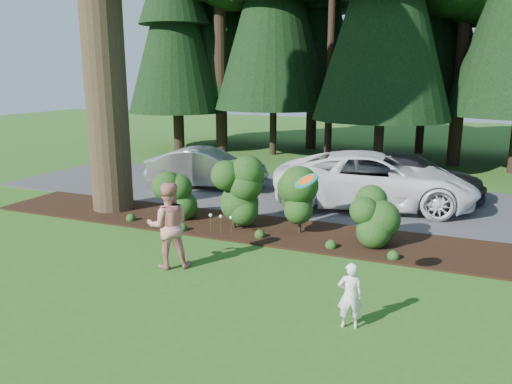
{
  "coord_description": "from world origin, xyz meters",
  "views": [
    {
      "loc": [
        5.48,
        -8.88,
        4.16
      ],
      "look_at": [
        0.75,
        2.3,
        1.3
      ],
      "focal_mm": 35.0,
      "sensor_mm": 36.0,
      "label": 1
    }
  ],
  "objects_px": {
    "car_white_suv": "(374,180)",
    "adult": "(168,225)",
    "frisbee": "(306,181)",
    "car_silver_wagon": "(207,168)",
    "child": "(350,295)",
    "car_dark_suv": "(407,176)"
  },
  "relations": [
    {
      "from": "car_silver_wagon",
      "to": "child",
      "type": "height_order",
      "value": "car_silver_wagon"
    },
    {
      "from": "car_dark_suv",
      "to": "adult",
      "type": "bearing_deg",
      "value": 156.73
    },
    {
      "from": "child",
      "to": "car_dark_suv",
      "type": "bearing_deg",
      "value": -105.39
    },
    {
      "from": "car_white_suv",
      "to": "frisbee",
      "type": "relative_size",
      "value": 13.31
    },
    {
      "from": "adult",
      "to": "frisbee",
      "type": "height_order",
      "value": "frisbee"
    },
    {
      "from": "car_silver_wagon",
      "to": "child",
      "type": "distance_m",
      "value": 11.19
    },
    {
      "from": "car_silver_wagon",
      "to": "car_white_suv",
      "type": "distance_m",
      "value": 6.28
    },
    {
      "from": "car_white_suv",
      "to": "adult",
      "type": "distance_m",
      "value": 7.63
    },
    {
      "from": "car_silver_wagon",
      "to": "frisbee",
      "type": "height_order",
      "value": "frisbee"
    },
    {
      "from": "adult",
      "to": "frisbee",
      "type": "distance_m",
      "value": 3.78
    },
    {
      "from": "car_silver_wagon",
      "to": "adult",
      "type": "xyz_separation_m",
      "value": [
        3.02,
        -7.32,
        0.2
      ]
    },
    {
      "from": "car_silver_wagon",
      "to": "car_dark_suv",
      "type": "bearing_deg",
      "value": -88.12
    },
    {
      "from": "frisbee",
      "to": "car_dark_suv",
      "type": "bearing_deg",
      "value": 85.89
    },
    {
      "from": "car_white_suv",
      "to": "adult",
      "type": "bearing_deg",
      "value": 144.7
    },
    {
      "from": "car_silver_wagon",
      "to": "car_white_suv",
      "type": "bearing_deg",
      "value": -103.01
    },
    {
      "from": "frisbee",
      "to": "car_white_suv",
      "type": "bearing_deg",
      "value": 91.02
    },
    {
      "from": "car_dark_suv",
      "to": "child",
      "type": "height_order",
      "value": "car_dark_suv"
    },
    {
      "from": "car_white_suv",
      "to": "adult",
      "type": "xyz_separation_m",
      "value": [
        -3.24,
        -6.91,
        0.05
      ]
    },
    {
      "from": "car_white_suv",
      "to": "adult",
      "type": "relative_size",
      "value": 3.28
    },
    {
      "from": "car_silver_wagon",
      "to": "adult",
      "type": "height_order",
      "value": "adult"
    },
    {
      "from": "adult",
      "to": "car_white_suv",
      "type": "bearing_deg",
      "value": -147.7
    },
    {
      "from": "car_silver_wagon",
      "to": "car_white_suv",
      "type": "xyz_separation_m",
      "value": [
        6.26,
        -0.41,
        0.14
      ]
    }
  ]
}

